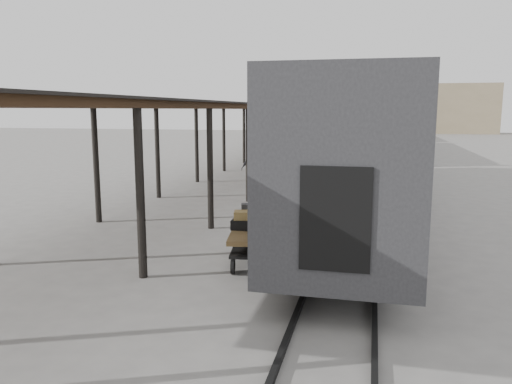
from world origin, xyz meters
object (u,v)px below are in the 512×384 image
at_px(baggage_cart, 257,238).
at_px(luggage_tug, 288,161).
at_px(porter, 260,201).
at_px(pedestrian, 251,169).

relative_size(baggage_cart, luggage_tug, 1.78).
relative_size(porter, pedestrian, 1.00).
bearing_deg(porter, baggage_cart, 21.86).
distance_m(luggage_tug, porter, 20.70).
bearing_deg(luggage_tug, porter, -75.15).
distance_m(baggage_cart, luggage_tug, 19.99).
bearing_deg(luggage_tug, baggage_cart, -75.57).
bearing_deg(baggage_cart, luggage_tug, 88.02).
bearing_deg(pedestrian, luggage_tug, -94.38).
height_order(baggage_cart, luggage_tug, luggage_tug).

